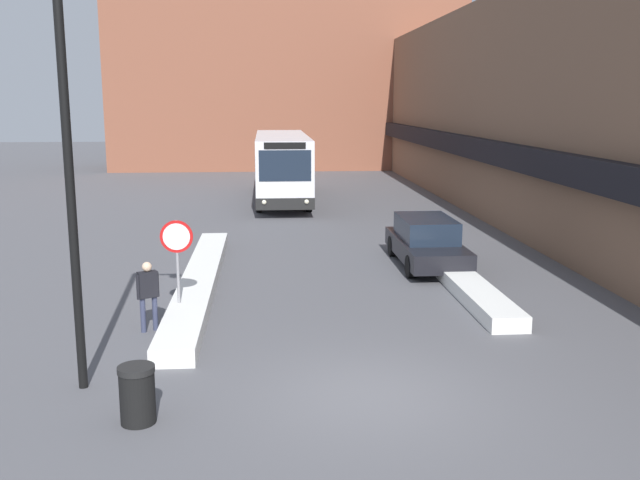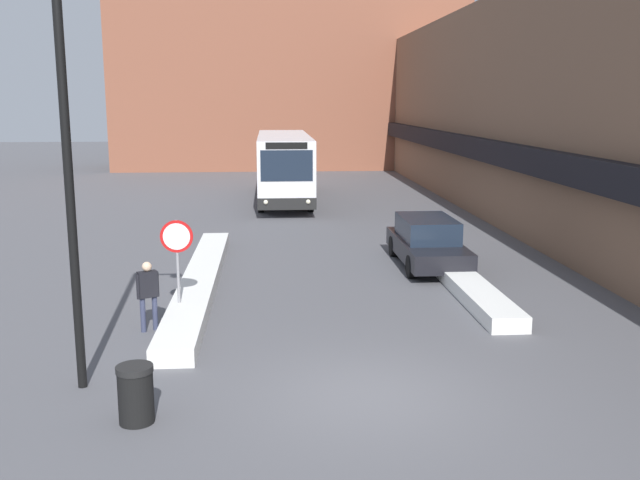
{
  "view_description": "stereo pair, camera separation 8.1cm",
  "coord_description": "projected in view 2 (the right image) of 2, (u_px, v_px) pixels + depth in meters",
  "views": [
    {
      "loc": [
        -1.75,
        -11.58,
        5.05
      ],
      "look_at": [
        -0.5,
        4.73,
        1.85
      ],
      "focal_mm": 40.0,
      "sensor_mm": 36.0,
      "label": 1
    },
    {
      "loc": [
        -1.67,
        -11.58,
        5.05
      ],
      "look_at": [
        -0.5,
        4.73,
        1.85
      ],
      "focal_mm": 40.0,
      "sensor_mm": 36.0,
      "label": 2
    }
  ],
  "objects": [
    {
      "name": "pedestrian",
      "position": [
        148.0,
        290.0,
        15.74
      ],
      "size": [
        0.46,
        0.38,
        1.58
      ],
      "rotation": [
        0.0,
        0.0,
        0.51
      ],
      "color": "#333851",
      "rests_on": "ground_plane"
    },
    {
      "name": "ground_plane",
      "position": [
        368.0,
        395.0,
        12.43
      ],
      "size": [
        160.0,
        160.0,
        0.0
      ],
      "primitive_type": "plane",
      "color": "#515156"
    },
    {
      "name": "trash_bin",
      "position": [
        136.0,
        394.0,
        11.3
      ],
      "size": [
        0.59,
        0.59,
        0.95
      ],
      "color": "black",
      "rests_on": "ground_plane"
    },
    {
      "name": "building_backdrop_far",
      "position": [
        289.0,
        64.0,
        54.08
      ],
      "size": [
        26.0,
        8.0,
        15.52
      ],
      "color": "brown",
      "rests_on": "ground_plane"
    },
    {
      "name": "street_lamp",
      "position": [
        82.0,
        142.0,
        11.98
      ],
      "size": [
        1.46,
        0.36,
        7.17
      ],
      "color": "black",
      "rests_on": "ground_plane"
    },
    {
      "name": "snow_bank_left",
      "position": [
        200.0,
        280.0,
        19.64
      ],
      "size": [
        0.9,
        12.3,
        0.37
      ],
      "color": "silver",
      "rests_on": "ground_plane"
    },
    {
      "name": "building_row_right",
      "position": [
        500.0,
        109.0,
        35.72
      ],
      "size": [
        5.5,
        60.0,
        9.34
      ],
      "color": "brown",
      "rests_on": "ground_plane"
    },
    {
      "name": "stop_sign",
      "position": [
        177.0,
        248.0,
        16.52
      ],
      "size": [
        0.76,
        0.08,
        2.35
      ],
      "color": "gray",
      "rests_on": "ground_plane"
    },
    {
      "name": "city_bus",
      "position": [
        284.0,
        166.0,
        36.21
      ],
      "size": [
        2.57,
        12.07,
        3.36
      ],
      "color": "silver",
      "rests_on": "ground_plane"
    },
    {
      "name": "parked_car_front",
      "position": [
        427.0,
        242.0,
        22.08
      ],
      "size": [
        1.81,
        4.81,
        1.5
      ],
      "color": "black",
      "rests_on": "ground_plane"
    },
    {
      "name": "snow_bank_right",
      "position": [
        462.0,
        280.0,
        19.65
      ],
      "size": [
        0.9,
        8.26,
        0.38
      ],
      "color": "silver",
      "rests_on": "ground_plane"
    }
  ]
}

